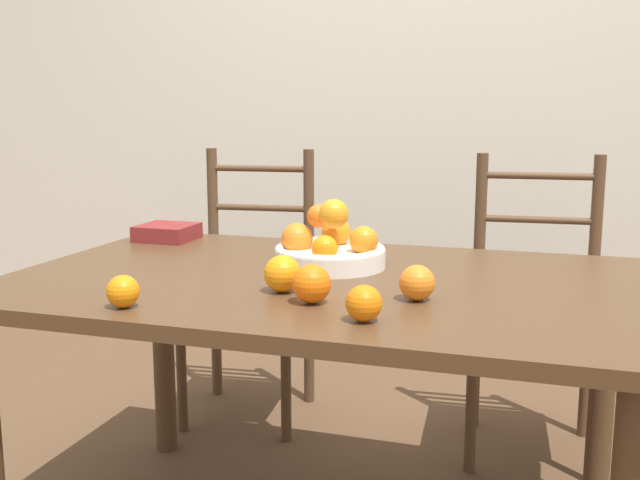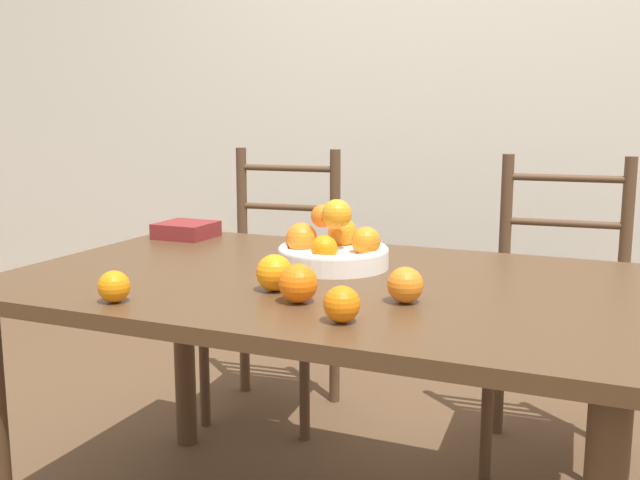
% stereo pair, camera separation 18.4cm
% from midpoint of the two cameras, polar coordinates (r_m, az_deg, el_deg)
% --- Properties ---
extents(wall_back, '(8.00, 0.06, 2.60)m').
position_cam_midpoint_polar(wall_back, '(3.25, 6.86, 12.87)').
color(wall_back, silver).
rests_on(wall_back, ground_plane).
extents(dining_table, '(1.52, 0.97, 0.73)m').
position_cam_midpoint_polar(dining_table, '(1.84, -2.62, -5.71)').
color(dining_table, '#4C331E').
rests_on(dining_table, ground_plane).
extents(fruit_bowl, '(0.29, 0.29, 0.18)m').
position_cam_midpoint_polar(fruit_bowl, '(1.93, -2.00, -0.67)').
color(fruit_bowl, white).
rests_on(fruit_bowl, dining_table).
extents(orange_loose_0, '(0.07, 0.07, 0.07)m').
position_cam_midpoint_polar(orange_loose_0, '(1.61, -17.98, -3.79)').
color(orange_loose_0, orange).
rests_on(orange_loose_0, dining_table).
extents(orange_loose_1, '(0.08, 0.08, 0.08)m').
position_cam_midpoint_polar(orange_loose_1, '(1.60, 4.15, -3.31)').
color(orange_loose_1, orange).
rests_on(orange_loose_1, dining_table).
extents(orange_loose_2, '(0.07, 0.07, 0.07)m').
position_cam_midpoint_polar(orange_loose_2, '(1.44, -0.29, -4.90)').
color(orange_loose_2, orange).
rests_on(orange_loose_2, dining_table).
extents(orange_loose_3, '(0.08, 0.08, 0.08)m').
position_cam_midpoint_polar(orange_loose_3, '(1.67, -6.04, -2.60)').
color(orange_loose_3, orange).
rests_on(orange_loose_3, dining_table).
extents(orange_loose_4, '(0.08, 0.08, 0.08)m').
position_cam_midpoint_polar(orange_loose_4, '(1.57, -3.99, -3.39)').
color(orange_loose_4, orange).
rests_on(orange_loose_4, dining_table).
extents(chair_left, '(0.46, 0.44, 0.98)m').
position_cam_midpoint_polar(chair_left, '(2.79, -7.19, -3.92)').
color(chair_left, '#513823').
rests_on(chair_left, ground_plane).
extents(chair_right, '(0.45, 0.43, 0.98)m').
position_cam_midpoint_polar(chair_right, '(2.55, 14.10, -5.50)').
color(chair_right, '#513823').
rests_on(chair_right, ground_plane).
extents(book_stack, '(0.17, 0.16, 0.05)m').
position_cam_midpoint_polar(book_stack, '(2.39, -13.75, 0.55)').
color(book_stack, maroon).
rests_on(book_stack, dining_table).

